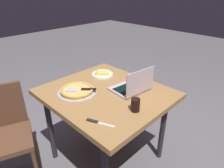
% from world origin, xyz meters
% --- Properties ---
extents(ground_plane, '(12.00, 12.00, 0.00)m').
position_xyz_m(ground_plane, '(0.00, 0.00, 0.00)').
color(ground_plane, '#615E63').
extents(dining_table, '(1.00, 0.90, 0.75)m').
position_xyz_m(dining_table, '(0.00, 0.00, 0.67)').
color(dining_table, olive).
rests_on(dining_table, ground_plane).
extents(laptop, '(0.27, 0.33, 0.22)m').
position_xyz_m(laptop, '(-0.15, -0.16, 0.79)').
color(laptop, '#C2AFB9').
rests_on(laptop, dining_table).
extents(pizza_plate, '(0.22, 0.22, 0.04)m').
position_xyz_m(pizza_plate, '(0.27, -0.21, 0.76)').
color(pizza_plate, white).
rests_on(pizza_plate, dining_table).
extents(pizza_tray, '(0.33, 0.33, 0.04)m').
position_xyz_m(pizza_tray, '(0.16, 0.18, 0.77)').
color(pizza_tray, '#A39FAE').
rests_on(pizza_tray, dining_table).
extents(table_knife, '(0.19, 0.09, 0.01)m').
position_xyz_m(table_knife, '(-0.27, 0.33, 0.75)').
color(table_knife, beige).
rests_on(table_knife, dining_table).
extents(drink_cup, '(0.06, 0.06, 0.10)m').
position_xyz_m(drink_cup, '(-0.35, 0.05, 0.80)').
color(drink_cup, black).
rests_on(drink_cup, dining_table).
extents(chair_near, '(0.51, 0.51, 0.87)m').
position_xyz_m(chair_near, '(0.44, 0.73, 0.51)').
color(chair_near, brown).
rests_on(chair_near, ground_plane).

